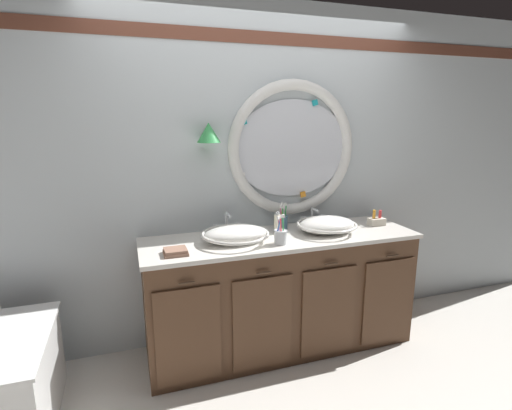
% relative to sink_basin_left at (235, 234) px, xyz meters
% --- Properties ---
extents(ground_plane, '(14.00, 14.00, 0.00)m').
position_rel_sink_basin_left_xyz_m(ground_plane, '(0.29, -0.23, -0.96)').
color(ground_plane, silver).
extents(back_wall_assembly, '(6.40, 0.26, 2.60)m').
position_rel_sink_basin_left_xyz_m(back_wall_assembly, '(0.31, 0.36, 0.36)').
color(back_wall_assembly, silver).
rests_on(back_wall_assembly, ground_plane).
extents(vanity_counter, '(2.05, 0.63, 0.90)m').
position_rel_sink_basin_left_xyz_m(vanity_counter, '(0.36, 0.03, -0.50)').
color(vanity_counter, brown).
rests_on(vanity_counter, ground_plane).
extents(sink_basin_left, '(0.48, 0.48, 0.11)m').
position_rel_sink_basin_left_xyz_m(sink_basin_left, '(0.00, 0.00, 0.00)').
color(sink_basin_left, white).
rests_on(sink_basin_left, vanity_counter).
extents(sink_basin_right, '(0.46, 0.46, 0.12)m').
position_rel_sink_basin_left_xyz_m(sink_basin_right, '(0.72, -0.00, 0.00)').
color(sink_basin_right, white).
rests_on(sink_basin_right, vanity_counter).
extents(faucet_set_left, '(0.22, 0.13, 0.16)m').
position_rel_sink_basin_left_xyz_m(faucet_set_left, '(0.00, 0.24, 0.01)').
color(faucet_set_left, silver).
rests_on(faucet_set_left, vanity_counter).
extents(faucet_set_right, '(0.22, 0.13, 0.14)m').
position_rel_sink_basin_left_xyz_m(faucet_set_right, '(0.72, 0.24, -0.00)').
color(faucet_set_right, silver).
rests_on(faucet_set_right, vanity_counter).
extents(toothbrush_holder_left, '(0.09, 0.09, 0.22)m').
position_rel_sink_basin_left_xyz_m(toothbrush_holder_left, '(0.28, -0.15, 0.00)').
color(toothbrush_holder_left, silver).
rests_on(toothbrush_holder_left, vanity_counter).
extents(toothbrush_holder_right, '(0.08, 0.08, 0.21)m').
position_rel_sink_basin_left_xyz_m(toothbrush_holder_right, '(0.44, 0.19, 0.01)').
color(toothbrush_holder_right, slate).
rests_on(toothbrush_holder_right, vanity_counter).
extents(soap_dispenser, '(0.05, 0.06, 0.17)m').
position_rel_sink_basin_left_xyz_m(soap_dispenser, '(0.36, 0.10, 0.02)').
color(soap_dispenser, '#EFE5C6').
rests_on(soap_dispenser, vanity_counter).
extents(folded_hand_towel, '(0.15, 0.14, 0.04)m').
position_rel_sink_basin_left_xyz_m(folded_hand_towel, '(-0.43, -0.12, -0.04)').
color(folded_hand_towel, '#936B56').
rests_on(folded_hand_towel, vanity_counter).
extents(toiletry_basket, '(0.13, 0.08, 0.13)m').
position_rel_sink_basin_left_xyz_m(toiletry_basket, '(1.20, 0.05, -0.02)').
color(toiletry_basket, beige).
rests_on(toiletry_basket, vanity_counter).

